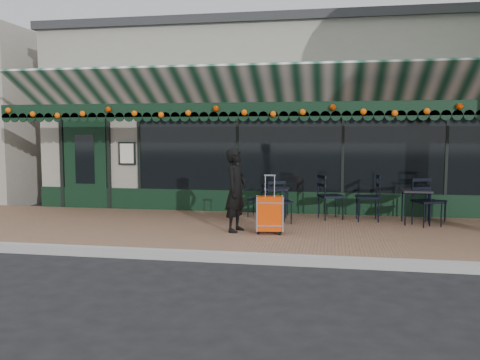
% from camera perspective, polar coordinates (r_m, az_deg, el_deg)
% --- Properties ---
extents(ground, '(80.00, 80.00, 0.00)m').
position_cam_1_polar(ground, '(7.94, 1.63, -9.17)').
color(ground, black).
rests_on(ground, ground).
extents(sidewalk, '(18.00, 4.00, 0.15)m').
position_cam_1_polar(sidewalk, '(9.86, 3.37, -5.89)').
color(sidewalk, brown).
rests_on(sidewalk, ground).
extents(curb, '(18.00, 0.16, 0.15)m').
position_cam_1_polar(curb, '(7.85, 1.54, -8.78)').
color(curb, '#9E9E99').
rests_on(curb, ground).
extents(restaurant_building, '(12.00, 9.60, 4.50)m').
position_cam_1_polar(restaurant_building, '(15.49, 5.99, 6.30)').
color(restaurant_building, gray).
rests_on(restaurant_building, ground).
extents(woman, '(0.49, 0.64, 1.55)m').
position_cam_1_polar(woman, '(9.44, -0.45, -1.14)').
color(woman, black).
rests_on(woman, sidewalk).
extents(suitcase, '(0.50, 0.32, 1.07)m').
position_cam_1_polar(suitcase, '(9.28, 3.35, -3.86)').
color(suitcase, '#DF3B07').
rests_on(suitcase, sidewalk).
extents(cafe_table_a, '(0.56, 0.56, 0.69)m').
position_cam_1_polar(cafe_table_a, '(10.85, 19.18, -1.43)').
color(cafe_table_a, black).
rests_on(cafe_table_a, sidewalk).
extents(cafe_table_b, '(0.51, 0.51, 0.63)m').
position_cam_1_polar(cafe_table_b, '(11.21, 4.19, -1.21)').
color(cafe_table_b, black).
rests_on(cafe_table_b, sidewalk).
extents(chair_a_left, '(0.52, 0.52, 0.98)m').
position_cam_1_polar(chair_a_left, '(10.97, 14.14, -1.91)').
color(chair_a_left, black).
rests_on(chair_a_left, sidewalk).
extents(chair_a_right, '(0.48, 0.48, 0.78)m').
position_cam_1_polar(chair_a_right, '(11.45, 21.28, -2.32)').
color(chair_a_right, black).
rests_on(chair_a_right, sidewalk).
extents(chair_a_front, '(0.63, 0.63, 0.95)m').
position_cam_1_polar(chair_a_front, '(10.71, 20.26, -2.33)').
color(chair_a_front, black).
rests_on(chair_a_front, sidewalk).
extents(chair_b_left, '(0.46, 0.46, 0.75)m').
position_cam_1_polar(chair_b_left, '(11.14, 1.94, -2.25)').
color(chair_b_left, black).
rests_on(chair_b_left, sidewalk).
extents(chair_b_right, '(0.63, 0.63, 0.97)m').
position_cam_1_polar(chair_b_right, '(11.04, 10.16, -1.84)').
color(chair_b_right, black).
rests_on(chair_b_right, sidewalk).
extents(chair_b_front, '(0.58, 0.58, 0.87)m').
position_cam_1_polar(chair_b_front, '(10.38, 4.51, -2.49)').
color(chair_b_front, black).
rests_on(chair_b_front, sidewalk).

